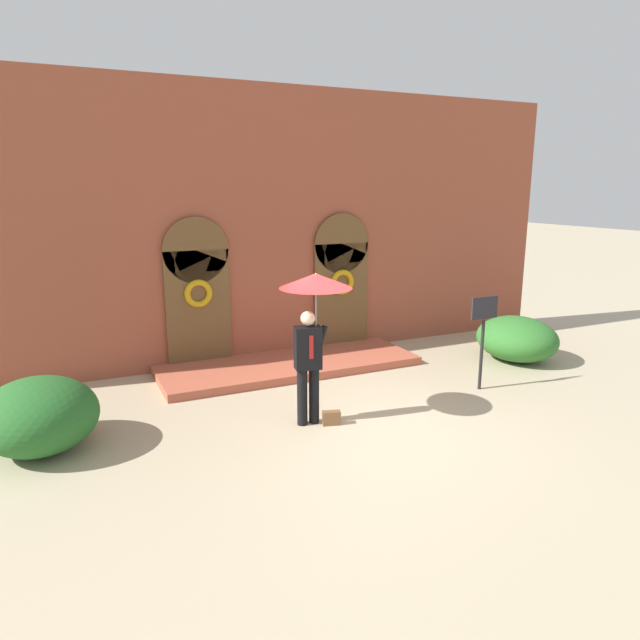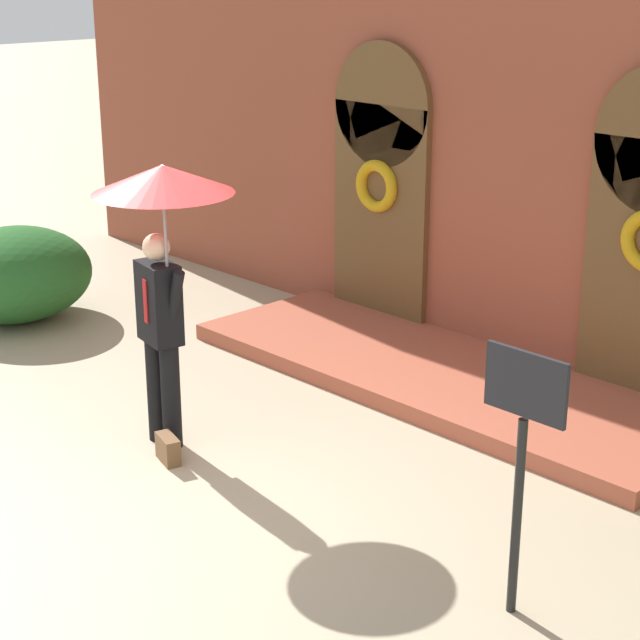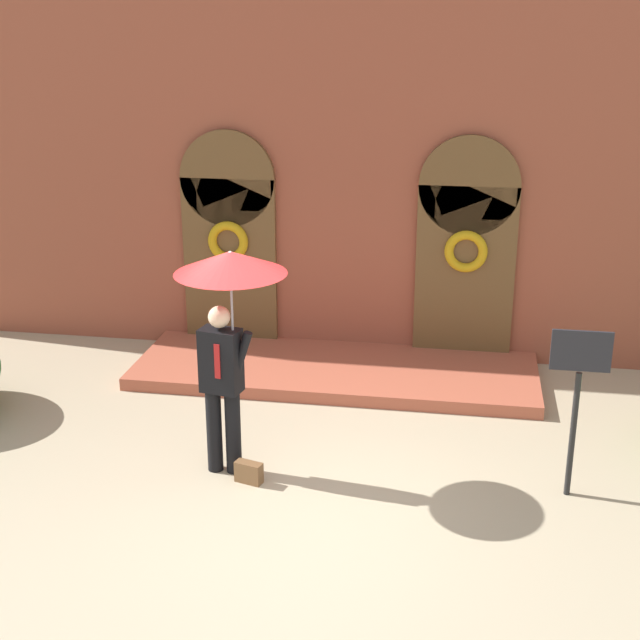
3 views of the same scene
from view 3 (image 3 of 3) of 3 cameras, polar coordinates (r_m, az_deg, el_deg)
name	(u,v)px [view 3 (image 3 of 3)]	position (r m, az deg, el deg)	size (l,w,h in m)	color
ground_plane	(289,496)	(8.96, -2.02, -11.16)	(80.00, 80.00, 0.00)	tan
building_facade	(349,158)	(11.96, 1.84, 10.34)	(14.00, 2.30, 5.60)	brown
person_with_umbrella	(228,296)	(8.67, -5.90, 1.55)	(1.10, 1.10, 2.36)	black
handbag	(249,472)	(9.16, -4.58, -9.69)	(0.28, 0.12, 0.22)	brown
sign_post	(578,386)	(8.80, 16.17, -4.08)	(0.56, 0.06, 1.72)	black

